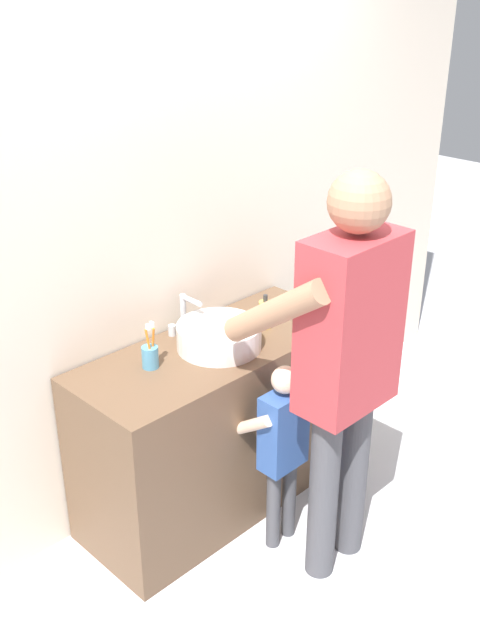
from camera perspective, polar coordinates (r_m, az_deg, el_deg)
The scene contains 9 objects.
ground_plane at distance 3.57m, azimuth 1.77°, elevation -15.63°, with size 14.00×14.00×0.00m, color silver.
back_wall at distance 3.29m, azimuth -5.85°, elevation 7.76°, with size 4.40×0.08×2.70m.
vanity_cabinet at distance 3.48m, azimuth -1.76°, elevation -8.12°, with size 1.35×0.54×0.84m, color brown.
sink_basin at distance 3.22m, azimuth -1.63°, elevation -1.23°, with size 0.37×0.37×0.11m.
faucet at distance 3.36m, azimuth -4.27°, elevation 0.38°, with size 0.18×0.14×0.18m.
toothbrush_cup at distance 3.09m, azimuth -6.95°, elevation -2.76°, with size 0.07×0.07×0.21m.
soap_bottle at distance 3.40m, azimuth 1.96°, elevation 0.45°, with size 0.06×0.06×0.16m.
child_toddler at distance 3.18m, azimuth 3.24°, elevation -9.26°, with size 0.28×0.28×0.90m.
adult_parent at distance 2.85m, azimuth 8.11°, elevation -2.14°, with size 0.54×0.57×1.73m.
Camera 1 is at (-1.96, -1.81, 2.37)m, focal length 41.42 mm.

